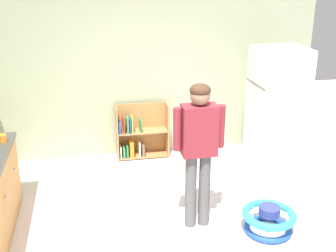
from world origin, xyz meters
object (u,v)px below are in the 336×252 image
(standing_person, at_px, (199,143))
(orange_cup, at_px, (3,138))
(baby_walker, at_px, (269,219))
(refrigerator, at_px, (276,109))
(bookshelf, at_px, (139,135))

(standing_person, xyz_separation_m, orange_cup, (-2.15, 0.75, -0.08))
(baby_walker, bearing_deg, refrigerator, 64.76)
(baby_walker, bearing_deg, standing_person, 158.08)
(standing_person, relative_size, orange_cup, 17.77)
(bookshelf, bearing_deg, standing_person, -78.49)
(refrigerator, bearing_deg, baby_walker, -115.24)
(bookshelf, xyz_separation_m, baby_walker, (1.16, -2.32, -0.21))
(orange_cup, bearing_deg, bookshelf, 36.06)
(refrigerator, relative_size, bookshelf, 2.09)
(bookshelf, bearing_deg, baby_walker, -63.37)
(bookshelf, distance_m, standing_person, 2.16)
(refrigerator, xyz_separation_m, bookshelf, (-1.93, 0.70, -0.53))
(refrigerator, relative_size, orange_cup, 18.74)
(refrigerator, distance_m, orange_cup, 3.71)
(refrigerator, distance_m, standing_person, 2.01)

